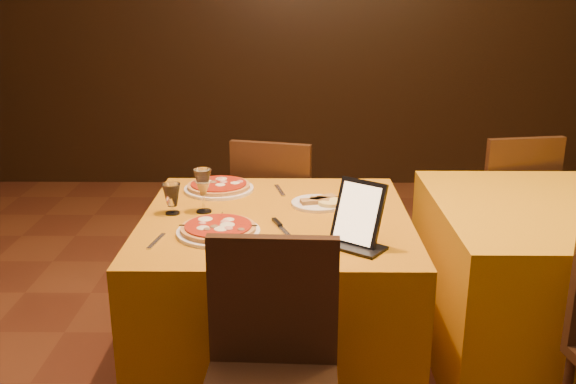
{
  "coord_description": "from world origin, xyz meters",
  "views": [
    {
      "loc": [
        0.03,
        -1.97,
        1.65
      ],
      "look_at": [
        0.0,
        0.51,
        0.86
      ],
      "focal_mm": 40.0,
      "sensor_mm": 36.0,
      "label": 1
    }
  ],
  "objects_px": {
    "side_table": "(554,284)",
    "pizza_near": "(218,230)",
    "chair_main_far": "(280,216)",
    "pizza_far": "(219,187)",
    "main_table": "(276,298)",
    "wine_glass": "(203,190)",
    "tablet": "(358,213)",
    "water_glass": "(172,199)",
    "chair_side_far": "(501,209)"
  },
  "relations": [
    {
      "from": "side_table",
      "to": "wine_glass",
      "type": "height_order",
      "value": "wine_glass"
    },
    {
      "from": "chair_side_far",
      "to": "pizza_far",
      "type": "relative_size",
      "value": 2.82
    },
    {
      "from": "side_table",
      "to": "tablet",
      "type": "relative_size",
      "value": 4.51
    },
    {
      "from": "main_table",
      "to": "chair_main_far",
      "type": "bearing_deg",
      "value": 90.0
    },
    {
      "from": "side_table",
      "to": "tablet",
      "type": "bearing_deg",
      "value": -154.71
    },
    {
      "from": "main_table",
      "to": "pizza_far",
      "type": "relative_size",
      "value": 3.4
    },
    {
      "from": "main_table",
      "to": "side_table",
      "type": "distance_m",
      "value": 1.26
    },
    {
      "from": "chair_main_far",
      "to": "pizza_near",
      "type": "relative_size",
      "value": 2.84
    },
    {
      "from": "chair_side_far",
      "to": "pizza_near",
      "type": "relative_size",
      "value": 2.84
    },
    {
      "from": "chair_side_far",
      "to": "pizza_near",
      "type": "bearing_deg",
      "value": 28.44
    },
    {
      "from": "water_glass",
      "to": "main_table",
      "type": "bearing_deg",
      "value": -2.94
    },
    {
      "from": "chair_main_far",
      "to": "water_glass",
      "type": "height_order",
      "value": "chair_main_far"
    },
    {
      "from": "chair_side_far",
      "to": "tablet",
      "type": "height_order",
      "value": "tablet"
    },
    {
      "from": "tablet",
      "to": "pizza_far",
      "type": "bearing_deg",
      "value": 168.23
    },
    {
      "from": "side_table",
      "to": "chair_main_far",
      "type": "xyz_separation_m",
      "value": [
        -1.25,
        0.68,
        0.08
      ]
    },
    {
      "from": "side_table",
      "to": "main_table",
      "type": "bearing_deg",
      "value": -173.41
    },
    {
      "from": "chair_main_far",
      "to": "tablet",
      "type": "xyz_separation_m",
      "value": [
        0.31,
        -1.13,
        0.41
      ]
    },
    {
      "from": "side_table",
      "to": "tablet",
      "type": "distance_m",
      "value": 1.15
    },
    {
      "from": "side_table",
      "to": "water_glass",
      "type": "xyz_separation_m",
      "value": [
        -1.68,
        -0.12,
        0.44
      ]
    },
    {
      "from": "main_table",
      "to": "tablet",
      "type": "bearing_deg",
      "value": -44.33
    },
    {
      "from": "chair_side_far",
      "to": "wine_glass",
      "type": "relative_size",
      "value": 4.79
    },
    {
      "from": "side_table",
      "to": "chair_side_far",
      "type": "relative_size",
      "value": 1.21
    },
    {
      "from": "pizza_near",
      "to": "side_table",
      "type": "bearing_deg",
      "value": 13.36
    },
    {
      "from": "side_table",
      "to": "pizza_far",
      "type": "height_order",
      "value": "pizza_far"
    },
    {
      "from": "pizza_near",
      "to": "water_glass",
      "type": "distance_m",
      "value": 0.32
    },
    {
      "from": "chair_main_far",
      "to": "pizza_far",
      "type": "bearing_deg",
      "value": 73.81
    },
    {
      "from": "pizza_near",
      "to": "wine_glass",
      "type": "distance_m",
      "value": 0.28
    },
    {
      "from": "water_glass",
      "to": "tablet",
      "type": "xyz_separation_m",
      "value": [
        0.74,
        -0.32,
        0.06
      ]
    },
    {
      "from": "pizza_far",
      "to": "chair_main_far",
      "type": "bearing_deg",
      "value": 59.93
    },
    {
      "from": "chair_main_far",
      "to": "chair_side_far",
      "type": "relative_size",
      "value": 1.0
    },
    {
      "from": "water_glass",
      "to": "chair_side_far",
      "type": "bearing_deg",
      "value": 28.84
    },
    {
      "from": "main_table",
      "to": "wine_glass",
      "type": "xyz_separation_m",
      "value": [
        -0.3,
        0.05,
        0.47
      ]
    },
    {
      "from": "side_table",
      "to": "chair_side_far",
      "type": "distance_m",
      "value": 0.81
    },
    {
      "from": "wine_glass",
      "to": "pizza_near",
      "type": "bearing_deg",
      "value": -70.3
    },
    {
      "from": "side_table",
      "to": "pizza_near",
      "type": "bearing_deg",
      "value": -166.64
    },
    {
      "from": "main_table",
      "to": "wine_glass",
      "type": "height_order",
      "value": "wine_glass"
    },
    {
      "from": "chair_side_far",
      "to": "water_glass",
      "type": "height_order",
      "value": "chair_side_far"
    },
    {
      "from": "pizza_near",
      "to": "water_glass",
      "type": "xyz_separation_m",
      "value": [
        -0.22,
        0.23,
        0.05
      ]
    },
    {
      "from": "side_table",
      "to": "chair_side_far",
      "type": "bearing_deg",
      "value": 90.0
    },
    {
      "from": "chair_main_far",
      "to": "chair_side_far",
      "type": "height_order",
      "value": "same"
    },
    {
      "from": "water_glass",
      "to": "tablet",
      "type": "height_order",
      "value": "tablet"
    },
    {
      "from": "side_table",
      "to": "tablet",
      "type": "xyz_separation_m",
      "value": [
        -0.94,
        -0.45,
        0.49
      ]
    },
    {
      "from": "pizza_near",
      "to": "water_glass",
      "type": "bearing_deg",
      "value": 133.85
    },
    {
      "from": "pizza_far",
      "to": "wine_glass",
      "type": "height_order",
      "value": "wine_glass"
    },
    {
      "from": "wine_glass",
      "to": "pizza_far",
      "type": "bearing_deg",
      "value": 84.56
    },
    {
      "from": "pizza_near",
      "to": "chair_main_far",
      "type": "bearing_deg",
      "value": 78.18
    },
    {
      "from": "main_table",
      "to": "water_glass",
      "type": "distance_m",
      "value": 0.62
    },
    {
      "from": "chair_side_far",
      "to": "main_table",
      "type": "bearing_deg",
      "value": 27.45
    },
    {
      "from": "wine_glass",
      "to": "water_glass",
      "type": "distance_m",
      "value": 0.13
    },
    {
      "from": "chair_main_far",
      "to": "wine_glass",
      "type": "relative_size",
      "value": 4.79
    }
  ]
}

